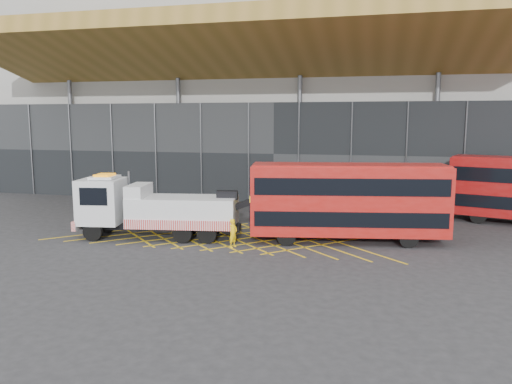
# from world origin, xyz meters

# --- Properties ---
(ground_plane) EXTENTS (120.00, 120.00, 0.00)m
(ground_plane) POSITION_xyz_m (0.00, 0.00, 0.00)
(ground_plane) COLOR #29292B
(road_markings) EXTENTS (19.96, 7.16, 0.01)m
(road_markings) POSITION_xyz_m (1.60, 0.00, 0.01)
(road_markings) COLOR yellow
(road_markings) RESTS_ON ground_plane
(construction_building) EXTENTS (55.00, 23.97, 18.00)m
(construction_building) POSITION_xyz_m (1.92, 18.40, 8.98)
(construction_building) COLOR #969691
(construction_building) RESTS_ON ground_plane
(recovery_truck) EXTENTS (10.66, 3.82, 3.69)m
(recovery_truck) POSITION_xyz_m (-2.33, -1.50, 1.71)
(recovery_truck) COLOR black
(recovery_truck) RESTS_ON ground_plane
(bus_towed) EXTENTS (10.84, 4.26, 4.31)m
(bus_towed) POSITION_xyz_m (8.50, 0.17, 2.39)
(bus_towed) COLOR #AD140F
(bus_towed) RESTS_ON ground_plane
(worker) EXTENTS (0.54, 0.65, 1.52)m
(worker) POSITION_xyz_m (2.73, -2.43, 0.76)
(worker) COLOR yellow
(worker) RESTS_ON ground_plane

